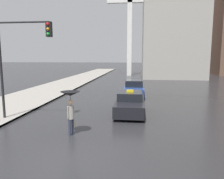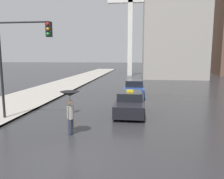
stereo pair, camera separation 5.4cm
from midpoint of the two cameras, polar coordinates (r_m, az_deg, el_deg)
ground_plane at (r=7.97m, az=-11.83°, el=-18.92°), size 300.00×300.00×0.00m
taxi at (r=14.39m, az=4.81°, el=-3.62°), size 1.91×4.47×1.55m
sedan_red at (r=20.69m, az=5.92°, el=0.16°), size 1.91×4.49×1.51m
pedestrian_with_umbrella at (r=10.29m, az=-10.73°, el=-3.14°), size 0.92×0.92×2.08m
traffic_light at (r=13.36m, az=-22.84°, el=9.41°), size 3.16×0.38×5.83m
monument_cross at (r=44.68m, az=4.85°, el=18.37°), size 8.84×0.90×20.08m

